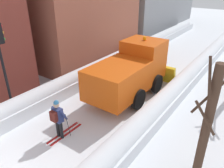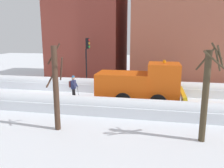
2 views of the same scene
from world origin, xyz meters
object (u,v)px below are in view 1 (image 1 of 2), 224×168
traffic_light_pole (2,53)px  bare_tree_near (206,127)px  plow_truck (131,71)px  skier (58,117)px

traffic_light_pole → bare_tree_near: traffic_light_pole is taller
bare_tree_near → plow_truck: bearing=141.6°
plow_truck → skier: plow_truck is taller
plow_truck → traffic_light_pole: 6.49m
traffic_light_pole → bare_tree_near: size_ratio=1.03×
skier → bare_tree_near: size_ratio=0.42×
plow_truck → skier: bearing=-95.2°
bare_tree_near → traffic_light_pole: bearing=-172.9°
bare_tree_near → skier: bearing=-167.9°
plow_truck → bare_tree_near: (4.90, -3.88, 0.69)m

